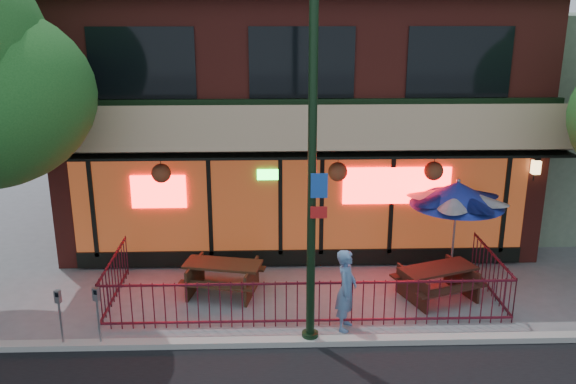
% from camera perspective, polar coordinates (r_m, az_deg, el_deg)
% --- Properties ---
extents(ground, '(80.00, 80.00, 0.00)m').
position_cam_1_polar(ground, '(12.53, 1.94, -12.85)').
color(ground, gray).
rests_on(ground, ground).
extents(curb, '(80.00, 0.25, 0.12)m').
position_cam_1_polar(curb, '(12.07, 2.10, -13.79)').
color(curb, '#999993').
rests_on(curb, ground).
extents(restaurant_building, '(12.96, 9.49, 8.05)m').
position_cam_1_polar(restaurant_building, '(18.08, 0.61, 10.35)').
color(restaurant_building, maroon).
rests_on(restaurant_building, ground).
extents(patio_fence, '(8.44, 2.62, 1.00)m').
position_cam_1_polar(patio_fence, '(12.67, 1.83, -9.24)').
color(patio_fence, '#4D101E').
rests_on(patio_fence, ground).
extents(street_light, '(0.43, 0.32, 7.00)m').
position_cam_1_polar(street_light, '(10.91, 2.26, 0.55)').
color(street_light, black).
rests_on(street_light, ground).
extents(picnic_table_left, '(1.94, 1.63, 0.73)m').
position_cam_1_polar(picnic_table_left, '(13.89, -6.11, -7.57)').
color(picnic_table_left, '#3E2716').
rests_on(picnic_table_left, ground).
extents(picnic_table_right, '(2.03, 1.80, 0.72)m').
position_cam_1_polar(picnic_table_right, '(14.01, 13.83, -7.80)').
color(picnic_table_right, '#381C13').
rests_on(picnic_table_right, ground).
extents(patio_umbrella, '(2.16, 2.16, 2.46)m').
position_cam_1_polar(patio_umbrella, '(14.52, 15.56, -0.15)').
color(patio_umbrella, gray).
rests_on(patio_umbrella, ground).
extents(pedestrian, '(0.59, 0.72, 1.69)m').
position_cam_1_polar(pedestrian, '(12.29, 5.47, -9.10)').
color(pedestrian, '#5379A7').
rests_on(pedestrian, ground).
extents(parking_meter_near, '(0.13, 0.12, 1.24)m').
position_cam_1_polar(parking_meter_near, '(12.12, -17.41, -10.26)').
color(parking_meter_near, '#979AA0').
rests_on(parking_meter_near, ground).
extents(parking_meter_far, '(0.13, 0.11, 1.20)m').
position_cam_1_polar(parking_meter_far, '(12.34, -20.61, -10.24)').
color(parking_meter_far, '#909398').
rests_on(parking_meter_far, ground).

